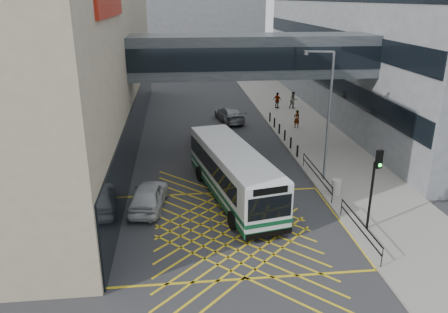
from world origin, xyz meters
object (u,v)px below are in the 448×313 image
object	(u,v)px
car_dark	(206,137)
car_silver	(230,114)
car_white	(149,195)
pedestrian_b	(293,100)
pedestrian_a	(297,119)
bus	(233,172)
street_lamp	(326,109)
litter_bin	(336,187)
traffic_light	(375,179)
pedestrian_c	(277,100)

from	to	relation	value
car_dark	car_silver	world-z (taller)	car_silver
car_white	car_dark	xyz separation A→B (m)	(4.08, 11.01, -0.05)
pedestrian_b	pedestrian_a	bearing A→B (deg)	-113.62
bus	car_dark	xyz separation A→B (m)	(-0.93, 10.10, -0.93)
pedestrian_a	pedestrian_b	world-z (taller)	pedestrian_b
street_lamp	car_dark	bearing A→B (deg)	142.68
pedestrian_b	litter_bin	bearing A→B (deg)	-109.22
car_dark	traffic_light	size ratio (longest dim) A/B	1.05
car_silver	pedestrian_b	xyz separation A→B (m)	(7.41, 3.85, 0.30)
car_white	pedestrian_b	xyz separation A→B (m)	(14.35, 22.02, 0.30)
street_lamp	pedestrian_a	size ratio (longest dim) A/B	5.08
car_dark	traffic_light	bearing A→B (deg)	109.57
car_silver	street_lamp	bearing A→B (deg)	95.37
car_dark	pedestrian_a	size ratio (longest dim) A/B	2.81
car_white	traffic_light	xyz separation A→B (m)	(11.52, -4.08, 2.25)
street_lamp	pedestrian_c	world-z (taller)	street_lamp
car_dark	litter_bin	distance (m)	12.99
litter_bin	pedestrian_a	world-z (taller)	pedestrian_a
bus	street_lamp	world-z (taller)	street_lamp
car_dark	traffic_light	distance (m)	16.99
bus	pedestrian_b	distance (m)	23.09
pedestrian_a	pedestrian_c	xyz separation A→B (m)	(-0.09, 7.56, 0.04)
pedestrian_a	pedestrian_b	distance (m)	7.39
car_dark	street_lamp	size ratio (longest dim) A/B	0.55
car_silver	traffic_light	world-z (taller)	traffic_light
car_white	litter_bin	xyz separation A→B (m)	(11.28, 0.20, -0.12)
car_dark	car_silver	bearing A→B (deg)	-118.48
car_white	car_silver	size ratio (longest dim) A/B	0.97
traffic_light	pedestrian_b	distance (m)	26.33
traffic_light	street_lamp	world-z (taller)	street_lamp
bus	traffic_light	distance (m)	8.32
car_white	car_silver	bearing A→B (deg)	-102.96
car_white	litter_bin	size ratio (longest dim) A/B	4.90
bus	pedestrian_a	xyz separation A→B (m)	(7.75, 13.89, -0.68)
car_white	pedestrian_c	bearing A→B (deg)	-111.59
bus	pedestrian_a	world-z (taller)	bus
car_silver	car_dark	bearing A→B (deg)	58.29
litter_bin	pedestrian_b	size ratio (longest dim) A/B	0.54
car_dark	pedestrian_a	world-z (taller)	pedestrian_a
car_dark	pedestrian_c	xyz separation A→B (m)	(8.59, 11.35, 0.30)
bus	litter_bin	world-z (taller)	bus
street_lamp	bus	bearing A→B (deg)	-151.51
bus	traffic_light	bearing A→B (deg)	-48.97
car_dark	pedestrian_b	world-z (taller)	pedestrian_b
car_white	pedestrian_c	world-z (taller)	pedestrian_c
litter_bin	car_dark	bearing A→B (deg)	123.68
bus	car_dark	size ratio (longest dim) A/B	2.45
bus	car_white	distance (m)	5.17
litter_bin	pedestrian_b	bearing A→B (deg)	82.00
bus	car_silver	xyz separation A→B (m)	(1.93, 17.26, -0.88)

